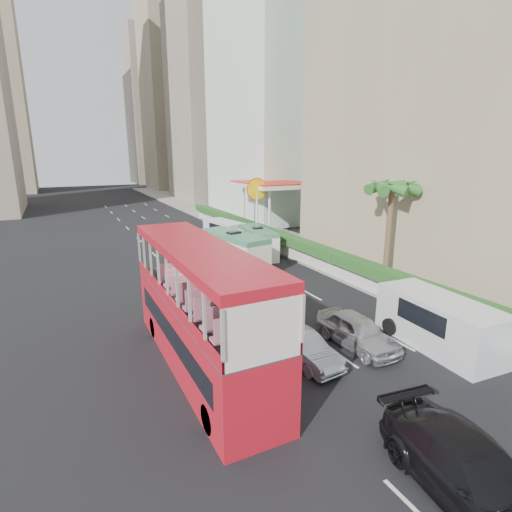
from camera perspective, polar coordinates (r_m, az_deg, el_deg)
ground_plane at (r=19.70m, az=9.33°, el=-11.21°), size 200.00×200.00×0.00m
double_decker_bus at (r=16.12m, az=-8.03°, el=-7.34°), size 2.50×11.00×5.06m
car_silver_lane_a at (r=17.42m, az=6.64°, el=-14.76°), size 1.79×4.00×1.28m
car_silver_lane_b at (r=19.08m, az=14.09°, el=-12.37°), size 1.88×4.44×1.50m
car_black at (r=12.98m, az=28.04°, el=-28.39°), size 2.83×5.62×1.57m
van_asset at (r=31.70m, az=-4.62°, el=-1.02°), size 2.56×5.18×1.41m
minibus_near at (r=29.50m, az=-3.15°, el=0.60°), size 3.17×6.53×2.77m
minibus_far at (r=33.47m, az=0.24°, el=1.94°), size 2.37×5.48×2.35m
panel_van_near at (r=19.84m, az=24.67°, el=-8.63°), size 2.64×5.82×2.28m
panel_van_far at (r=39.43m, az=-4.55°, el=3.56°), size 2.77×5.23×1.99m
sidewalk at (r=44.67m, az=-0.02°, el=3.73°), size 6.00×120.00×0.18m
kerb_wall at (r=33.79m, az=4.09°, el=1.16°), size 0.30×44.00×1.00m
hedge at (r=33.60m, az=4.11°, el=2.57°), size 1.10×44.00×0.70m
palm_tree at (r=26.43m, az=18.36°, el=2.65°), size 0.36×0.36×6.40m
shell_station at (r=42.95m, az=2.39°, el=6.88°), size 6.50×8.00×5.50m
tower_mid at (r=79.43m, az=-5.44°, el=26.52°), size 16.00×16.00×50.00m
tower_far_a at (r=101.02m, az=-11.32°, el=22.01°), size 14.00×14.00×44.00m
tower_far_b at (r=121.96m, az=-14.22°, el=19.59°), size 14.00×14.00×40.00m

